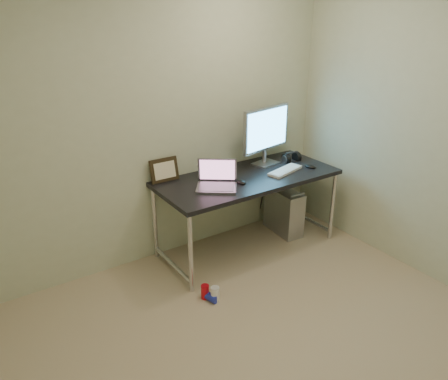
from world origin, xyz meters
TOP-DOWN VIEW (x-y plane):
  - floor at (0.00, 0.00)m, footprint 3.50×3.50m
  - wall_back at (0.00, 1.75)m, footprint 3.50×0.02m
  - desk at (0.71, 1.38)m, footprint 1.71×0.75m
  - tower_computer at (1.22, 1.43)m, footprint 0.23×0.46m
  - cable_a at (1.17, 1.70)m, footprint 0.01×0.16m
  - cable_b at (1.26, 1.68)m, footprint 0.02×0.11m
  - can_red at (-0.06, 0.90)m, footprint 0.08×0.08m
  - can_white at (-0.01, 0.82)m, footprint 0.09×0.09m
  - can_blue at (-0.04, 0.84)m, footprint 0.09×0.13m
  - laptop at (0.33, 1.32)m, footprint 0.44×0.43m
  - monitor at (1.05, 1.55)m, footprint 0.61×0.22m
  - keyboard at (1.07, 1.27)m, footprint 0.41×0.23m
  - mouse_right at (1.35, 1.22)m, footprint 0.10×0.13m
  - mouse_left at (0.55, 1.27)m, footprint 0.07×0.12m
  - headphones at (1.33, 1.47)m, footprint 0.18×0.11m
  - picture_frame at (0.01, 1.69)m, footprint 0.26×0.08m
  - webcam at (0.33, 1.61)m, footprint 0.05×0.04m

SIDE VIEW (x-z plane):
  - floor at x=0.00m, z-range 0.00..0.00m
  - can_blue at x=-0.04m, z-range 0.00..0.07m
  - can_red at x=-0.06m, z-range 0.00..0.12m
  - can_white at x=-0.01m, z-range 0.00..0.13m
  - tower_computer at x=1.22m, z-range -0.01..0.48m
  - cable_b at x=1.26m, z-range 0.02..0.74m
  - cable_a at x=1.17m, z-range 0.06..0.74m
  - desk at x=0.71m, z-range 0.30..1.05m
  - keyboard at x=1.07m, z-range 0.75..0.77m
  - mouse_left at x=0.55m, z-range 0.75..0.79m
  - mouse_right at x=1.35m, z-range 0.75..0.79m
  - headphones at x=1.33m, z-range 0.72..0.84m
  - laptop at x=0.33m, z-range 0.69..0.92m
  - webcam at x=0.33m, z-range 0.78..0.91m
  - picture_frame at x=0.01m, z-range 0.75..0.96m
  - monitor at x=1.05m, z-range 0.80..1.37m
  - wall_back at x=0.00m, z-range 0.00..2.50m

